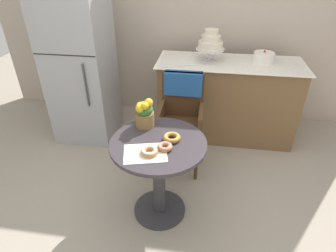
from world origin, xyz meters
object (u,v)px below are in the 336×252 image
(wicker_chair, at_px, (182,107))
(donut_side, at_px, (165,147))
(donut_front, at_px, (149,151))
(tiered_cake_stand, at_px, (211,43))
(donut_mid, at_px, (172,137))
(refrigerator, at_px, (81,66))
(flower_vase, at_px, (145,113))
(cafe_table, at_px, (159,164))
(round_layer_cake, at_px, (264,58))

(wicker_chair, height_order, donut_side, wicker_chair)
(donut_front, bearing_deg, tiered_cake_stand, 76.08)
(donut_mid, relative_size, donut_side, 1.20)
(donut_mid, xyz_separation_m, tiered_cake_stand, (0.23, 1.26, 0.36))
(refrigerator, bearing_deg, flower_vase, -44.64)
(wicker_chair, xyz_separation_m, flower_vase, (-0.24, -0.51, 0.20))
(cafe_table, height_order, donut_front, donut_front)
(donut_mid, height_order, refrigerator, refrigerator)
(cafe_table, xyz_separation_m, flower_vase, (-0.14, 0.20, 0.33))
(donut_front, height_order, donut_mid, donut_front)
(wicker_chair, distance_m, donut_mid, 0.68)
(cafe_table, xyz_separation_m, round_layer_cake, (0.89, 1.34, 0.45))
(donut_mid, distance_m, donut_side, 0.12)
(donut_side, height_order, round_layer_cake, round_layer_cake)
(flower_vase, height_order, refrigerator, refrigerator)
(donut_front, xyz_separation_m, donut_side, (0.10, 0.07, -0.00))
(flower_vase, distance_m, tiered_cake_stand, 1.22)
(flower_vase, bearing_deg, wicker_chair, 64.78)
(donut_mid, relative_size, flower_vase, 0.54)
(wicker_chair, relative_size, donut_front, 7.65)
(flower_vase, relative_size, round_layer_cake, 1.13)
(cafe_table, distance_m, donut_side, 0.25)
(wicker_chair, xyz_separation_m, tiered_cake_stand, (0.23, 0.58, 0.46))
(donut_side, bearing_deg, flower_vase, 126.03)
(wicker_chair, relative_size, refrigerator, 0.56)
(wicker_chair, height_order, donut_mid, wicker_chair)
(donut_front, height_order, flower_vase, flower_vase)
(donut_side, xyz_separation_m, flower_vase, (-0.21, 0.28, 0.10))
(flower_vase, bearing_deg, refrigerator, 135.36)
(wicker_chair, distance_m, donut_front, 0.88)
(donut_mid, distance_m, refrigerator, 1.56)
(cafe_table, xyz_separation_m, tiered_cake_stand, (0.32, 1.30, 0.59))
(flower_vase, relative_size, refrigerator, 0.14)
(wicker_chair, bearing_deg, tiered_cake_stand, 62.79)
(tiered_cake_stand, xyz_separation_m, round_layer_cake, (0.56, 0.04, -0.14))
(refrigerator, bearing_deg, donut_mid, -42.74)
(round_layer_cake, xyz_separation_m, refrigerator, (-1.94, -0.24, -0.11))
(donut_front, relative_size, refrigerator, 0.07)
(donut_front, height_order, refrigerator, refrigerator)
(flower_vase, distance_m, round_layer_cake, 1.54)
(donut_front, height_order, round_layer_cake, round_layer_cake)
(round_layer_cake, height_order, refrigerator, refrigerator)
(cafe_table, height_order, wicker_chair, wicker_chair)
(wicker_chair, bearing_deg, refrigerator, 155.44)
(tiered_cake_stand, bearing_deg, wicker_chair, -111.17)
(donut_mid, relative_size, refrigerator, 0.08)
(donut_side, bearing_deg, tiered_cake_stand, 79.26)
(wicker_chair, relative_size, tiered_cake_stand, 2.85)
(tiered_cake_stand, xyz_separation_m, refrigerator, (-1.37, -0.20, -0.25))
(donut_side, bearing_deg, wicker_chair, 87.47)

